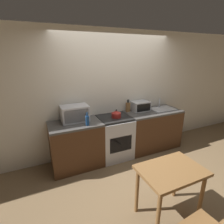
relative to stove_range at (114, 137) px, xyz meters
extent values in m
plane|color=brown|center=(0.16, -0.85, -0.45)|extent=(16.00, 16.00, 0.00)
cube|color=silver|center=(0.16, 0.34, 0.85)|extent=(10.00, 0.06, 2.60)
cube|color=#4C2D19|center=(-0.81, 0.00, -0.02)|extent=(0.96, 0.62, 0.86)
cube|color=#474442|center=(-0.81, 0.00, 0.43)|extent=(0.96, 0.62, 0.04)
cube|color=#4C2D19|center=(0.97, 0.00, -0.02)|extent=(1.27, 0.62, 0.86)
cube|color=#474442|center=(0.97, 0.00, 0.43)|extent=(1.27, 0.62, 0.04)
cube|color=silver|center=(0.00, 0.00, -0.02)|extent=(0.66, 0.62, 0.86)
cube|color=black|center=(0.00, 0.00, 0.43)|extent=(0.64, 0.57, 0.04)
cube|color=black|center=(0.00, -0.30, -0.02)|extent=(0.48, 0.02, 0.32)
cylinder|color=maroon|center=(0.02, -0.03, 0.50)|extent=(0.19, 0.19, 0.10)
cone|color=maroon|center=(0.02, -0.03, 0.57)|extent=(0.18, 0.18, 0.04)
sphere|color=black|center=(0.02, -0.03, 0.60)|extent=(0.03, 0.03, 0.03)
cube|color=silver|center=(-0.78, 0.12, 0.60)|extent=(0.50, 0.34, 0.30)
cube|color=black|center=(-0.78, -0.04, 0.60)|extent=(0.44, 0.01, 0.24)
cylinder|color=navy|center=(-0.63, -0.19, 0.54)|extent=(0.07, 0.07, 0.17)
cylinder|color=navy|center=(-0.63, -0.19, 0.66)|extent=(0.03, 0.03, 0.07)
cube|color=brown|center=(0.42, 0.20, 0.55)|extent=(0.08, 0.07, 0.20)
cylinder|color=black|center=(0.40, 0.20, 0.69)|extent=(0.01, 0.01, 0.07)
cylinder|color=black|center=(0.42, 0.20, 0.69)|extent=(0.01, 0.01, 0.07)
cylinder|color=black|center=(0.44, 0.20, 0.69)|extent=(0.01, 0.01, 0.07)
cube|color=#ADAFB5|center=(0.71, 0.15, 0.56)|extent=(0.40, 0.28, 0.21)
cube|color=black|center=(0.71, 0.01, 0.56)|extent=(0.35, 0.01, 0.17)
cube|color=#ADAFB5|center=(1.23, 0.00, 0.46)|extent=(0.55, 0.38, 0.02)
cylinder|color=#ADAFB5|center=(1.23, 0.14, 0.58)|extent=(0.03, 0.03, 0.22)
cube|color=brown|center=(0.02, -1.64, 0.27)|extent=(0.81, 0.57, 0.04)
cylinder|color=brown|center=(-0.32, -1.86, -0.10)|extent=(0.05, 0.05, 0.70)
cylinder|color=brown|center=(0.37, -1.86, -0.10)|extent=(0.05, 0.05, 0.70)
cylinder|color=brown|center=(-0.32, -1.41, -0.10)|extent=(0.05, 0.05, 0.70)
cylinder|color=brown|center=(0.37, -1.41, -0.10)|extent=(0.05, 0.05, 0.70)
camera|label=1|loc=(-1.42, -3.01, 1.66)|focal=28.00mm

